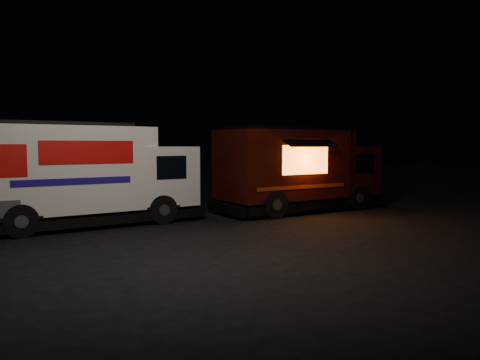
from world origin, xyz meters
TOP-DOWN VIEW (x-y plane):
  - ground at (0.00, 0.00)m, footprint 80.00×80.00m
  - white_truck at (-2.65, 1.83)m, footprint 6.89×4.19m
  - red_truck at (4.45, 3.21)m, footprint 6.71×4.14m

SIDE VIEW (x-z plane):
  - ground at x=0.00m, z-range 0.00..0.00m
  - red_truck at x=4.45m, z-range 0.00..2.93m
  - white_truck at x=-2.65m, z-range 0.00..2.96m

